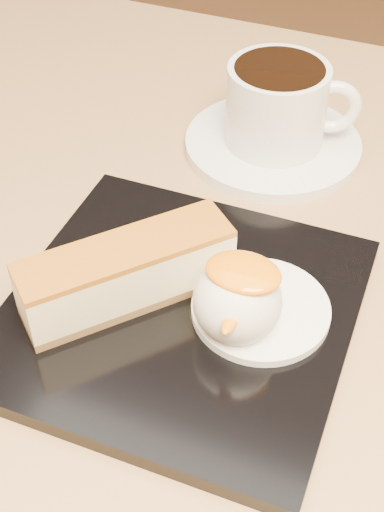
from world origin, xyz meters
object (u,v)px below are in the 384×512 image
at_px(cheesecake, 127,273).
at_px(saucer, 273,144).
at_px(dessert_plate, 181,313).
at_px(table, 163,404).
at_px(ice_cream_scoop, 237,301).
at_px(coffee_cup, 279,104).

xyz_separation_m(cheesecake, saucer, (0.03, 0.21, -0.03)).
bearing_deg(dessert_plate, table, 136.20).
distance_m(table, cheesecake, 0.19).
relative_size(cheesecake, ice_cream_scoop, 2.35).
bearing_deg(table, dessert_plate, -43.80).
height_order(dessert_plate, ice_cream_scoop, ice_cream_scoop).
relative_size(dessert_plate, ice_cream_scoop, 4.00).
distance_m(dessert_plate, coffee_cup, 0.21).
bearing_deg(table, ice_cream_scoop, -25.91).
bearing_deg(saucer, cheesecake, -98.77).
xyz_separation_m(table, dessert_plate, (0.03, -0.03, 0.16)).
relative_size(table, saucer, 5.33).
bearing_deg(saucer, table, -99.02).
bearing_deg(ice_cream_scoop, table, 154.09).
height_order(dessert_plate, coffee_cup, coffee_cup).
distance_m(dessert_plate, ice_cream_scoop, 0.05).
xyz_separation_m(dessert_plate, saucer, (-0.00, 0.21, -0.00)).
height_order(ice_cream_scoop, saucer, ice_cream_scoop).
xyz_separation_m(table, cheesecake, (-0.00, -0.03, 0.19)).
bearing_deg(coffee_cup, ice_cream_scoop, -98.07).
bearing_deg(table, saucer, 80.98).
xyz_separation_m(table, saucer, (0.03, 0.18, 0.16)).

